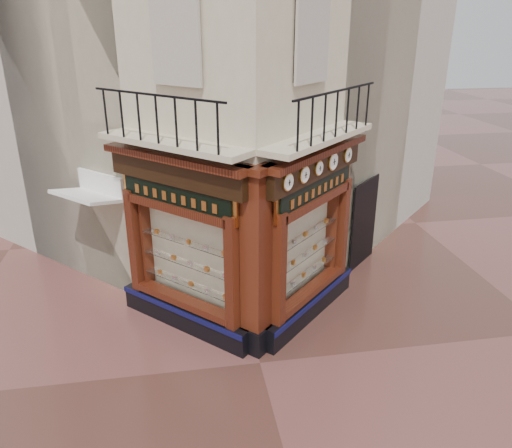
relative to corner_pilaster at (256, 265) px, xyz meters
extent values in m
plane|color=#4E2B24|center=(0.00, -0.50, -1.95)|extent=(80.00, 80.00, 0.00)
cube|color=beige|center=(0.00, 5.66, 4.05)|extent=(11.31, 11.31, 12.00)
cube|color=#B4AA9D|center=(-2.47, 8.13, 3.55)|extent=(11.31, 11.31, 11.00)
cube|color=#B4AA9D|center=(2.47, 8.13, 3.55)|extent=(11.31, 11.31, 11.00)
cube|color=black|center=(-1.44, 1.04, -1.67)|extent=(2.72, 2.72, 0.55)
cube|color=#0B0D3B|center=(-1.57, 0.91, -1.46)|extent=(2.50, 2.50, 0.12)
cube|color=#351109|center=(-0.45, 0.05, -0.17)|extent=(0.37, 0.37, 2.45)
cube|color=#351109|center=(-2.43, 2.03, -0.17)|extent=(0.37, 0.37, 2.45)
cube|color=#FFF2C1|center=(-1.20, 1.27, -0.20)|extent=(1.80, 1.80, 2.10)
cube|color=black|center=(-1.42, 1.05, 1.65)|extent=(2.69, 2.69, 0.50)
cube|color=#351109|center=(-1.47, 1.00, 1.96)|extent=(2.86, 2.86, 0.14)
cube|color=black|center=(1.44, 1.04, -1.67)|extent=(2.72, 2.72, 0.55)
cube|color=#0B0D3B|center=(1.57, 0.91, -1.46)|extent=(2.50, 2.50, 0.12)
cube|color=#351109|center=(0.45, 0.05, -0.17)|extent=(0.37, 0.37, 2.45)
cube|color=#351109|center=(2.43, 2.03, -0.17)|extent=(0.37, 0.37, 2.45)
cube|color=#FFF2C1|center=(1.20, 1.27, -0.20)|extent=(1.80, 1.80, 2.10)
cube|color=black|center=(1.42, 1.05, 1.65)|extent=(2.69, 2.69, 0.50)
cube|color=#351109|center=(1.47, 1.00, 1.96)|extent=(2.86, 2.86, 0.14)
cube|color=black|center=(0.00, 0.00, -1.67)|extent=(0.78, 0.78, 0.55)
cube|color=#351109|center=(0.00, 0.00, 0.25)|extent=(0.64, 0.64, 3.50)
cube|color=#351109|center=(0.00, 0.00, 1.96)|extent=(0.85, 0.85, 0.14)
cube|color=beige|center=(-1.48, 0.99, 2.25)|extent=(2.97, 2.97, 0.12)
cube|color=black|center=(-1.72, 0.76, 3.20)|extent=(2.36, 2.36, 0.04)
cube|color=beige|center=(1.48, 0.99, 2.25)|extent=(2.97, 2.97, 0.12)
cube|color=black|center=(1.72, 0.76, 3.20)|extent=(2.36, 2.36, 0.04)
cylinder|color=gold|center=(0.60, 0.00, 1.67)|extent=(0.28, 0.28, 0.34)
cylinder|color=white|center=(0.62, -0.02, 1.67)|extent=(0.22, 0.22, 0.29)
cube|color=black|center=(0.63, -0.03, 1.67)|extent=(0.02, 0.02, 0.11)
cube|color=black|center=(0.63, -0.03, 1.67)|extent=(0.07, 0.07, 0.01)
cylinder|color=gold|center=(1.02, 0.43, 1.67)|extent=(0.28, 0.28, 0.35)
cylinder|color=white|center=(1.04, 0.41, 1.67)|extent=(0.23, 0.23, 0.30)
cube|color=black|center=(1.05, 0.39, 1.67)|extent=(0.02, 0.02, 0.12)
cube|color=black|center=(1.05, 0.39, 1.67)|extent=(0.07, 0.07, 0.01)
cylinder|color=gold|center=(1.43, 0.83, 1.67)|extent=(0.26, 0.26, 0.31)
cylinder|color=white|center=(1.45, 0.81, 1.67)|extent=(0.20, 0.20, 0.27)
cube|color=black|center=(1.46, 0.80, 1.67)|extent=(0.02, 0.02, 0.10)
cube|color=black|center=(1.46, 0.80, 1.67)|extent=(0.06, 0.06, 0.01)
cylinder|color=gold|center=(1.87, 1.27, 1.67)|extent=(0.31, 0.31, 0.39)
cylinder|color=white|center=(1.89, 1.25, 1.67)|extent=(0.25, 0.25, 0.34)
cube|color=black|center=(1.90, 1.24, 1.67)|extent=(0.02, 0.02, 0.13)
cube|color=black|center=(1.90, 1.24, 1.67)|extent=(0.08, 0.08, 0.01)
cylinder|color=gold|center=(2.37, 1.77, 1.67)|extent=(0.28, 0.28, 0.35)
cylinder|color=white|center=(2.39, 1.75, 1.67)|extent=(0.23, 0.23, 0.30)
cube|color=black|center=(2.40, 1.74, 1.67)|extent=(0.02, 0.02, 0.12)
cube|color=black|center=(2.40, 1.74, 1.67)|extent=(0.07, 0.07, 0.01)
cube|color=#C9843B|center=(-1.45, 1.03, 1.15)|extent=(2.23, 2.23, 0.60)
cube|color=black|center=(-1.48, 1.00, 1.15)|extent=(2.08, 2.08, 0.45)
cube|color=#C9843B|center=(1.45, 1.03, 1.15)|extent=(2.24, 2.24, 0.60)
cube|color=black|center=(1.48, 1.00, 1.15)|extent=(2.09, 2.09, 0.45)
camera|label=1|loc=(-1.44, -8.61, 4.44)|focal=35.00mm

